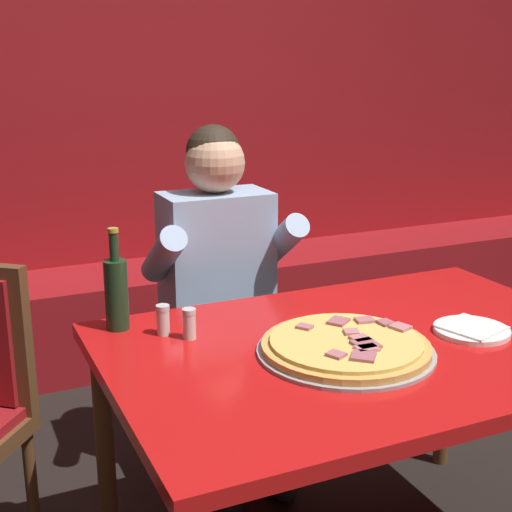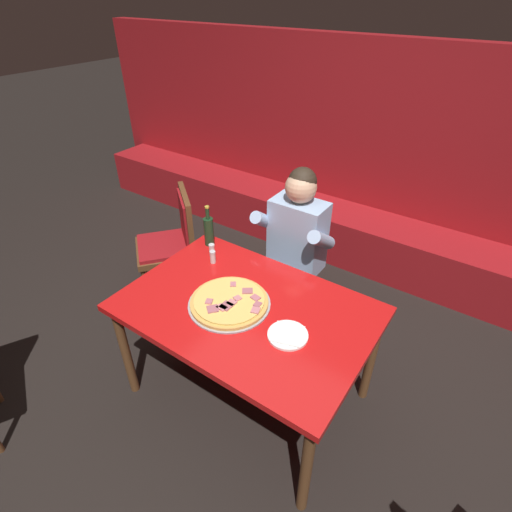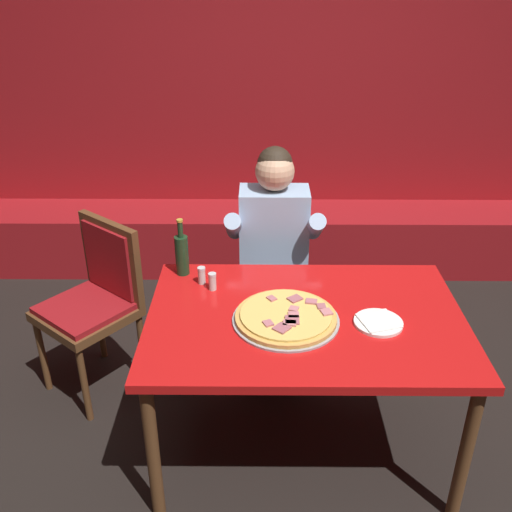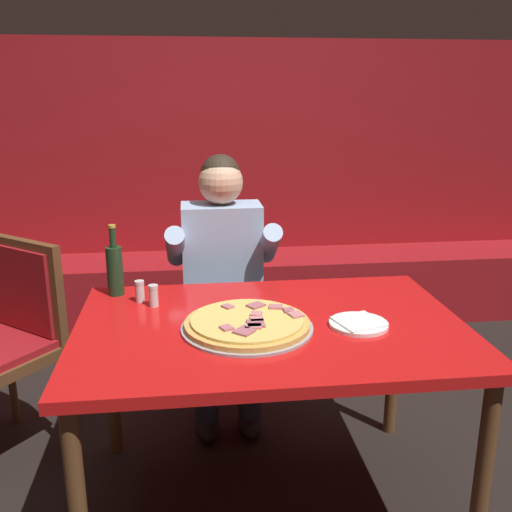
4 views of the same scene
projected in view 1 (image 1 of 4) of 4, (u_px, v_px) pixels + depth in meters
name	position (u px, v px, depth m)	size (l,w,h in m)	color
booth_wall_panel	(142.00, 164.00, 3.78)	(6.80, 0.16, 1.90)	maroon
booth_bench	(165.00, 310.00, 3.69)	(6.46, 0.48, 0.46)	maroon
main_dining_table	(365.00, 368.00, 1.94)	(1.39, 0.94, 0.75)	brown
pizza	(346.00, 346.00, 1.84)	(0.46, 0.46, 0.05)	#9E9EA3
plate_white_paper	(472.00, 330.00, 1.98)	(0.21, 0.21, 0.02)	white
beer_bottle	(116.00, 291.00, 1.99)	(0.07, 0.07, 0.29)	#19381E
shaker_black_pepper	(163.00, 321.00, 1.96)	(0.04, 0.04, 0.09)	silver
shaker_red_pepper_flakes	(189.00, 325.00, 1.93)	(0.04, 0.04, 0.09)	silver
diner_seated_blue_shirt	(226.00, 291.00, 2.50)	(0.53, 0.53, 1.27)	black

